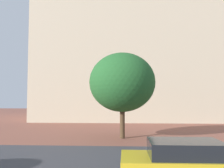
# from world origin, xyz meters

# --- Properties ---
(ground_plane) EXTENTS (120.00, 120.00, 0.00)m
(ground_plane) POSITION_xyz_m (0.00, 10.00, 0.00)
(ground_plane) COLOR brown
(street_asphalt_strip) EXTENTS (120.00, 8.84, 0.00)m
(street_asphalt_strip) POSITION_xyz_m (0.00, 8.12, 0.00)
(street_asphalt_strip) COLOR #38383D
(street_asphalt_strip) RESTS_ON ground_plane
(landmark_building) EXTENTS (24.15, 15.87, 41.07)m
(landmark_building) POSITION_xyz_m (1.20, 33.72, 11.47)
(landmark_building) COLOR beige
(landmark_building) RESTS_ON ground_plane
(car_yellow) EXTENTS (4.02, 2.07, 1.40)m
(car_yellow) POSITION_xyz_m (2.34, 6.18, 0.68)
(car_yellow) COLOR gold
(car_yellow) RESTS_ON ground_plane
(tree_curb_far) EXTENTS (4.63, 4.63, 5.99)m
(tree_curb_far) POSITION_xyz_m (0.26, 15.40, 3.90)
(tree_curb_far) COLOR #4C3823
(tree_curb_far) RESTS_ON ground_plane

